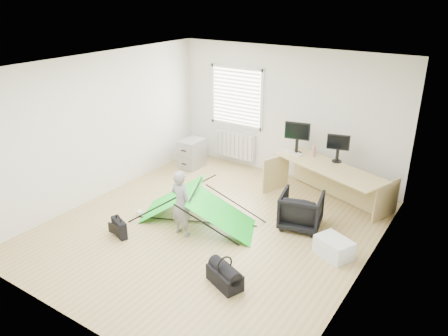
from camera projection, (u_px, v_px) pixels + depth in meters
The scene contains 18 objects.
ground at pixel (211, 227), 7.39m from camera, with size 5.50×5.50×0.00m, color tan.
back_wall at pixel (287, 114), 8.99m from camera, with size 5.00×0.02×2.70m, color silver.
window at pixel (237, 97), 9.49m from camera, with size 1.20×0.06×1.20m, color silver.
radiator at pixel (235, 145), 9.88m from camera, with size 1.00×0.12×0.60m, color silver.
desk at pixel (327, 185), 8.09m from camera, with size 2.17×0.69×0.74m, color tan.
filing_cabinet at pixel (192, 154), 9.75m from camera, with size 0.41×0.55×0.64m, color gray.
monitor_left at pixel (297, 142), 8.48m from camera, with size 0.49×0.11×0.47m, color black.
monitor_right at pixel (338, 152), 8.09m from camera, with size 0.41×0.09×0.39m, color black.
keyboard at pixel (293, 153), 8.58m from camera, with size 0.46×0.16×0.02m, color beige.
thermos at pixel (314, 151), 8.37m from camera, with size 0.06×0.06×0.22m, color #B36469.
office_chair at pixel (301, 210), 7.30m from camera, with size 0.67×0.68×0.62m, color black.
person at pixel (181, 203), 6.98m from camera, with size 0.41×0.27×1.12m, color gray.
kite at pixel (197, 206), 7.42m from camera, with size 2.09×0.91×0.65m, color #14D929, non-canonical shape.
storage_crate at pixel (334, 248), 6.55m from camera, with size 0.53×0.37×0.29m, color silver.
tote_bag at pixel (196, 147), 10.49m from camera, with size 0.34×0.15×0.41m, color teal.
laptop_bag at pixel (119, 228), 7.09m from camera, with size 0.39×0.12×0.29m, color black.
white_box at pixel (140, 213), 7.75m from camera, with size 0.09×0.09×0.09m, color silver.
duffel_bag at pixel (225, 277), 5.93m from camera, with size 0.54×0.27×0.23m, color black.
Camera 1 is at (3.73, -5.24, 3.77)m, focal length 35.00 mm.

